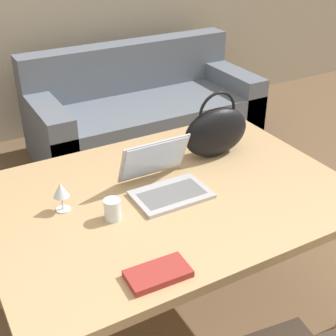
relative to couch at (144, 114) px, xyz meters
The scene contains 7 objects.
dining_table 1.99m from the couch, 113.27° to the right, with size 1.51×1.08×0.75m.
couch is the anchor object (origin of this frame).
laptop 1.99m from the couch, 113.84° to the right, with size 0.31×0.30×0.21m.
drinking_glass 2.19m from the couch, 119.58° to the right, with size 0.07×0.07×0.09m.
wine_glass 2.15m from the couch, 125.26° to the right, with size 0.06×0.06×0.12m.
handbag 1.76m from the couch, 104.17° to the right, with size 0.34×0.13×0.32m.
book 2.51m from the couch, 115.33° to the right, with size 0.21×0.12×0.02m.
Camera 1 is at (-0.68, -0.71, 1.81)m, focal length 50.00 mm.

